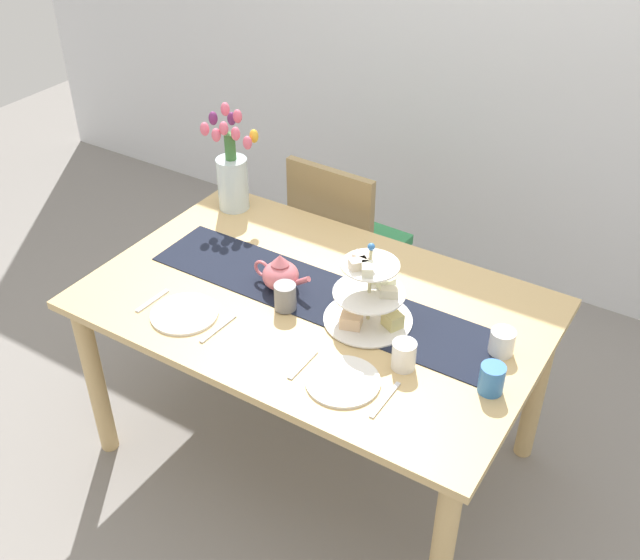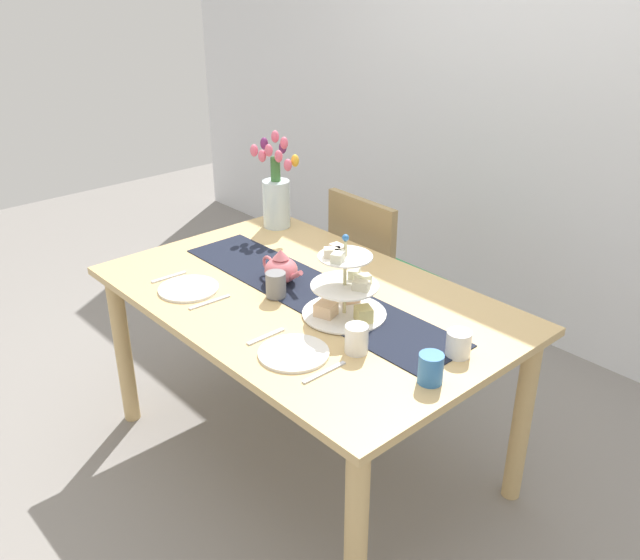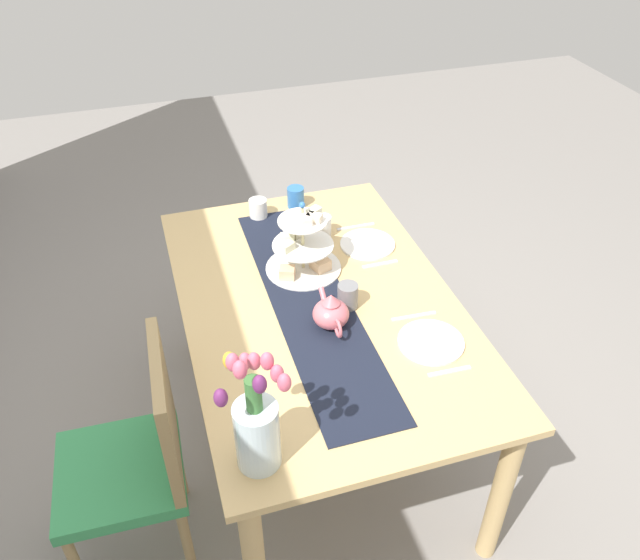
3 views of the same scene
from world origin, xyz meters
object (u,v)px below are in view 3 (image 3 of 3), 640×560
(dinner_plate_left, at_px, (431,342))
(mug_grey, at_px, (348,296))
(chair_left, at_px, (138,455))
(fork_left, at_px, (450,371))
(cream_jug, at_px, (258,209))
(mug_white_text, at_px, (322,227))
(knife_right, at_px, (356,227))
(tulip_vase, at_px, (256,424))
(mug_orange, at_px, (296,197))
(dinner_plate_right, at_px, (367,244))
(dining_table, at_px, (319,322))
(tiered_cake_stand, at_px, (303,249))
(knife_left, at_px, (414,316))
(fork_right, at_px, (380,264))
(teapot, at_px, (331,313))

(dinner_plate_left, xyz_separation_m, mug_grey, (0.27, 0.21, 0.05))
(chair_left, distance_m, fork_left, 1.07)
(cream_jug, relative_size, mug_white_text, 0.89)
(knife_right, bearing_deg, tulip_vase, 147.77)
(cream_jug, relative_size, mug_orange, 0.89)
(cream_jug, relative_size, dinner_plate_right, 0.37)
(dining_table, distance_m, mug_grey, 0.19)
(dining_table, bearing_deg, mug_white_text, -18.95)
(dinner_plate_left, bearing_deg, tulip_vase, 114.08)
(tiered_cake_stand, relative_size, cream_jug, 3.58)
(fork_left, xyz_separation_m, knife_right, (0.91, 0.00, 0.00))
(knife_right, distance_m, mug_orange, 0.32)
(mug_grey, bearing_deg, chair_left, 106.84)
(dinner_plate_right, xyz_separation_m, knife_right, (0.14, 0.00, -0.00))
(chair_left, relative_size, cream_jug, 10.71)
(knife_left, bearing_deg, mug_orange, 13.11)
(fork_left, height_order, mug_orange, mug_orange)
(knife_right, bearing_deg, cream_jug, 61.53)
(dining_table, height_order, mug_orange, mug_orange)
(dinner_plate_right, distance_m, fork_right, 0.15)
(teapot, height_order, fork_right, teapot)
(fork_left, height_order, mug_white_text, mug_white_text)
(cream_jug, bearing_deg, dining_table, -172.70)
(fork_left, relative_size, mug_white_text, 1.58)
(mug_white_text, bearing_deg, chair_left, 129.75)
(knife_left, height_order, mug_white_text, mug_white_text)
(knife_left, height_order, mug_orange, mug_orange)
(teapot, bearing_deg, cream_jug, 5.99)
(teapot, xyz_separation_m, mug_grey, (0.08, -0.09, -0.01))
(mug_grey, bearing_deg, mug_white_text, -6.17)
(dining_table, relative_size, teapot, 6.60)
(chair_left, distance_m, mug_white_text, 1.17)
(mug_white_text, bearing_deg, tulip_vase, 153.83)
(dinner_plate_left, xyz_separation_m, mug_white_text, (0.75, 0.16, 0.04))
(chair_left, height_order, tiered_cake_stand, tiered_cake_stand)
(knife_left, bearing_deg, cream_jug, 24.81)
(tiered_cake_stand, relative_size, fork_left, 2.03)
(dining_table, height_order, dinner_plate_right, dinner_plate_right)
(dining_table, bearing_deg, dinner_plate_left, -137.65)
(dinner_plate_left, xyz_separation_m, fork_right, (0.48, 0.00, -0.00))
(tiered_cake_stand, height_order, tulip_vase, tulip_vase)
(tiered_cake_stand, relative_size, knife_right, 1.79)
(cream_jug, distance_m, dinner_plate_right, 0.52)
(cream_jug, relative_size, mug_grey, 0.89)
(fork_right, bearing_deg, knife_left, 180.00)
(tiered_cake_stand, distance_m, fork_right, 0.32)
(teapot, relative_size, mug_white_text, 2.51)
(dinner_plate_right, bearing_deg, mug_white_text, 52.57)
(chair_left, relative_size, mug_grey, 9.58)
(tiered_cake_stand, height_order, dinner_plate_left, tiered_cake_stand)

